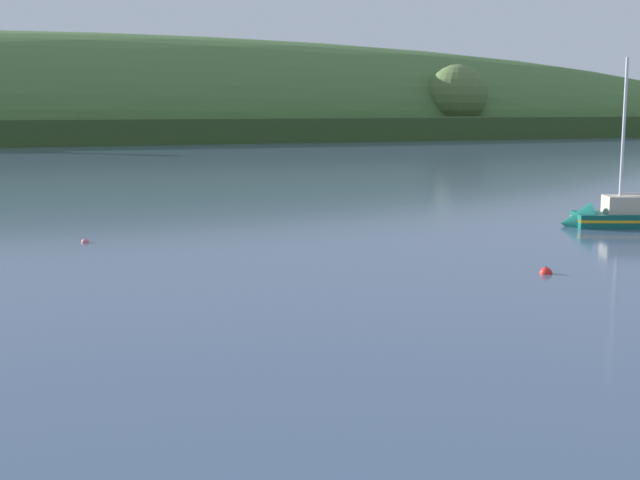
% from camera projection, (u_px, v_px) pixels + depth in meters
% --- Properties ---
extents(far_shoreline_hill, '(549.49, 115.75, 51.64)m').
position_uv_depth(far_shoreline_hill, '(54.00, 136.00, 217.47)').
color(far_shoreline_hill, '#314A21').
rests_on(far_shoreline_hill, ground).
extents(sailboat_midwater_white, '(9.14, 6.08, 12.35)m').
position_uv_depth(sailboat_midwater_white, '(618.00, 220.00, 58.36)').
color(sailboat_midwater_white, '#0F564C').
rests_on(sailboat_midwater_white, ground).
extents(mooring_buoy_foreground, '(0.46, 0.46, 0.54)m').
position_uv_depth(mooring_buoy_foreground, '(85.00, 242.00, 51.73)').
color(mooring_buoy_foreground, '#E06675').
rests_on(mooring_buoy_foreground, ground).
extents(mooring_buoy_off_fishing_boat, '(0.62, 0.62, 0.70)m').
position_uv_depth(mooring_buoy_off_fishing_boat, '(546.00, 274.00, 42.24)').
color(mooring_buoy_off_fishing_boat, red).
rests_on(mooring_buoy_off_fishing_boat, ground).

